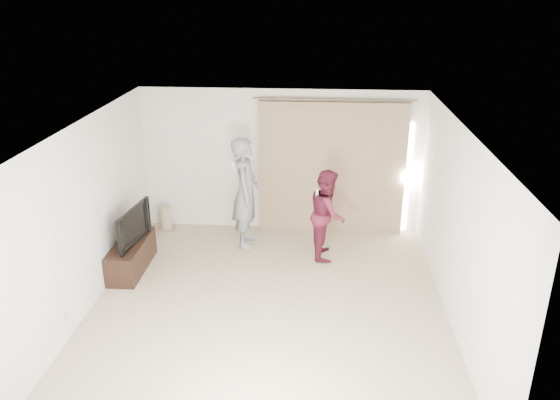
% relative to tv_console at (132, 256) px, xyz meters
% --- Properties ---
extents(floor, '(5.50, 5.50, 0.00)m').
position_rel_tv_console_xyz_m(floor, '(2.27, -0.96, -0.24)').
color(floor, '#B9AA8B').
rests_on(floor, ground).
extents(wall_back, '(5.00, 0.04, 2.60)m').
position_rel_tv_console_xyz_m(wall_back, '(2.27, 1.79, 1.06)').
color(wall_back, silver).
rests_on(wall_back, ground).
extents(wall_left, '(0.04, 5.50, 2.60)m').
position_rel_tv_console_xyz_m(wall_left, '(-0.23, -0.96, 1.06)').
color(wall_left, silver).
rests_on(wall_left, ground).
extents(ceiling, '(5.00, 5.50, 0.01)m').
position_rel_tv_console_xyz_m(ceiling, '(2.27, -0.96, 2.36)').
color(ceiling, white).
rests_on(ceiling, wall_back).
extents(curtain, '(2.80, 0.11, 2.46)m').
position_rel_tv_console_xyz_m(curtain, '(3.18, 1.72, 0.96)').
color(curtain, '#A18362').
rests_on(curtain, ground).
extents(tv_console, '(0.43, 1.25, 0.48)m').
position_rel_tv_console_xyz_m(tv_console, '(0.00, 0.00, 0.00)').
color(tv_console, black).
rests_on(tv_console, ground).
extents(tv, '(0.27, 1.04, 0.59)m').
position_rel_tv_console_xyz_m(tv, '(0.00, 0.00, 0.54)').
color(tv, black).
rests_on(tv, tv_console).
extents(scratching_post, '(0.38, 0.38, 0.50)m').
position_rel_tv_console_xyz_m(scratching_post, '(0.17, 1.44, -0.04)').
color(scratching_post, tan).
rests_on(scratching_post, ground).
extents(person_man, '(0.47, 0.71, 1.93)m').
position_rel_tv_console_xyz_m(person_man, '(1.71, 1.04, 0.72)').
color(person_man, slate).
rests_on(person_man, ground).
extents(person_woman, '(0.57, 0.74, 1.51)m').
position_rel_tv_console_xyz_m(person_woman, '(3.10, 0.72, 0.51)').
color(person_woman, '#5A182A').
rests_on(person_woman, ground).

